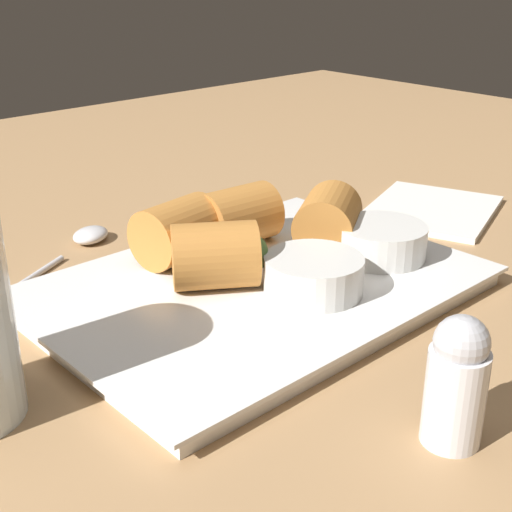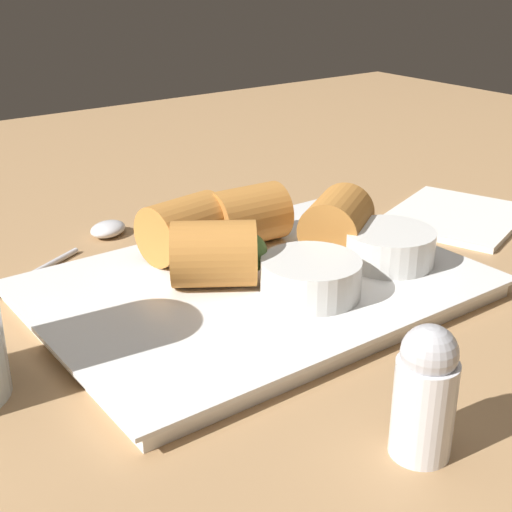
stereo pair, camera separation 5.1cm
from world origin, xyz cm
name	(u,v)px [view 2 (the right image)]	position (x,y,z in cm)	size (l,w,h in cm)	color
table_surface	(198,313)	(0.00, 0.00, 1.00)	(180.00, 140.00, 2.00)	#A87F54
serving_plate	(256,289)	(-3.82, 2.19, 2.76)	(32.05, 22.95, 1.50)	white
roll_front_left	(338,220)	(-12.87, 1.14, 5.92)	(7.72, 7.34, 4.84)	#B77533
roll_front_right	(220,254)	(-1.29, 1.20, 5.92)	(7.74, 7.39, 4.84)	#B77533
roll_back_left	(251,215)	(-8.00, -4.08, 5.92)	(7.07, 5.24, 4.84)	#B77533
roll_back_right	(188,227)	(-2.27, -4.80, 5.92)	(7.22, 5.70, 4.84)	#B77533
dipping_bowl_near	(311,276)	(-5.49, 6.41, 4.95)	(7.12, 7.12, 2.67)	silver
dipping_bowl_far	(389,245)	(-14.11, 5.67, 4.95)	(7.12, 7.12, 2.67)	silver
spoon	(97,235)	(0.82, -15.41, 2.57)	(15.42, 9.19, 1.27)	silver
napkin	(458,217)	(-29.54, 0.31, 2.30)	(16.48, 15.25, 0.60)	silver
salt_shaker	(420,394)	(0.35, 21.57, 5.68)	(3.18, 3.18, 7.39)	silver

